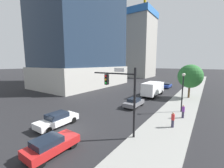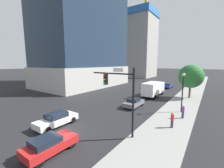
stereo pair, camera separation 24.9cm
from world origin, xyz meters
name	(u,v)px [view 1 (the left image)]	position (x,y,z in m)	size (l,w,h in m)	color
ground_plane	(65,132)	(0.00, 0.00, 0.00)	(400.00, 400.00, 0.00)	black
sidewalk	(184,101)	(8.30, 20.00, 0.07)	(4.75, 120.00, 0.15)	gray
construction_building	(140,42)	(-18.50, 61.36, 17.77)	(12.84, 16.19, 41.65)	#9E9B93
traffic_light_pole	(121,89)	(4.95, 2.73, 4.50)	(4.73, 0.48, 6.41)	black
street_lamp	(183,87)	(8.79, 12.93, 3.76)	(0.44, 0.44, 5.47)	black
street_tree	(190,76)	(8.63, 23.03, 4.43)	(4.59, 4.59, 6.58)	brown
car_blue	(167,85)	(2.04, 33.42, 0.70)	(1.76, 4.57, 1.37)	#233D9E
car_white	(57,120)	(-1.88, 0.40, 0.75)	(1.81, 4.69, 1.50)	silver
car_red	(51,145)	(2.04, -2.88, 0.72)	(1.84, 4.05, 1.40)	red
car_gray	(134,103)	(2.04, 11.70, 0.71)	(1.88, 4.20, 1.39)	slate
box_truck	(153,88)	(2.04, 20.94, 1.73)	(2.42, 7.86, 3.04)	silver
pedestrian_red_shirt	(173,120)	(8.85, 6.95, 1.00)	(0.34, 0.34, 1.66)	#38334C
pedestrian_purple_shirt	(183,111)	(9.35, 10.51, 1.00)	(0.34, 0.34, 1.67)	#38334C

